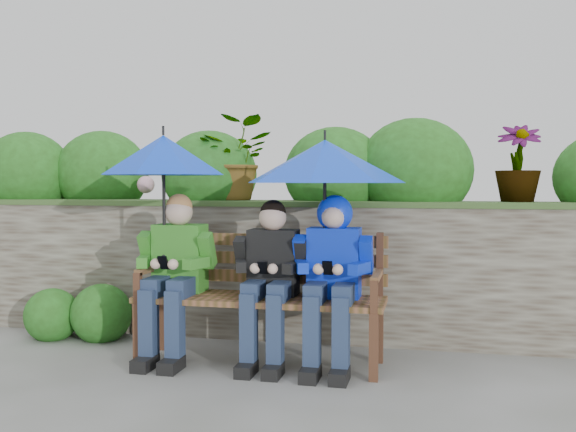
% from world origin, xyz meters
% --- Properties ---
extents(ground, '(60.00, 60.00, 0.00)m').
position_xyz_m(ground, '(0.00, 0.00, 0.00)').
color(ground, '#585950').
rests_on(ground, ground).
extents(garden_backdrop, '(8.02, 2.85, 1.80)m').
position_xyz_m(garden_backdrop, '(-0.06, 1.61, 0.62)').
color(garden_backdrop, '#504538').
rests_on(garden_backdrop, ground).
extents(park_bench, '(1.60, 0.47, 0.84)m').
position_xyz_m(park_bench, '(-0.16, 0.06, 0.48)').
color(park_bench, '#4A2C1D').
rests_on(park_bench, ground).
extents(boy_left, '(0.50, 0.58, 1.09)m').
position_xyz_m(boy_left, '(-0.74, -0.02, 0.60)').
color(boy_left, '#348A20').
rests_on(boy_left, ground).
extents(boy_middle, '(0.47, 0.55, 1.06)m').
position_xyz_m(boy_middle, '(-0.09, -0.01, 0.59)').
color(boy_middle, black).
rests_on(boy_middle, ground).
extents(boy_right, '(0.49, 0.60, 1.09)m').
position_xyz_m(boy_right, '(0.31, -0.00, 0.64)').
color(boy_right, '#1640B3').
rests_on(boy_right, ground).
extents(umbrella_left, '(0.83, 0.83, 0.88)m').
position_xyz_m(umbrella_left, '(-0.82, -0.00, 1.35)').
color(umbrella_left, '#0738D7').
rests_on(umbrella_left, ground).
extents(umbrella_right, '(1.01, 1.01, 0.82)m').
position_xyz_m(umbrella_right, '(0.25, 0.05, 1.30)').
color(umbrella_right, '#0738D7').
rests_on(umbrella_right, ground).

